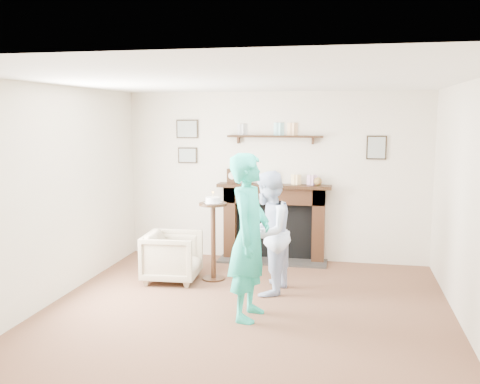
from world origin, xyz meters
name	(u,v)px	position (x,y,z in m)	size (l,w,h in m)	color
ground	(242,318)	(0.00, 0.00, 0.00)	(5.00, 5.00, 0.00)	brown
room_shell	(254,162)	(0.00, 0.69, 1.62)	(4.54, 5.02, 2.52)	beige
armchair	(173,280)	(-1.16, 1.13, 0.00)	(0.68, 0.70, 0.64)	#C6B893
man	(267,293)	(0.13, 0.88, 0.00)	(0.73, 0.57, 1.50)	silver
woman	(249,317)	(0.07, 0.06, 0.00)	(0.64, 0.42, 1.77)	#1EAF9F
pedestal_table	(213,226)	(-0.65, 1.29, 0.72)	(0.37, 0.37, 1.17)	black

